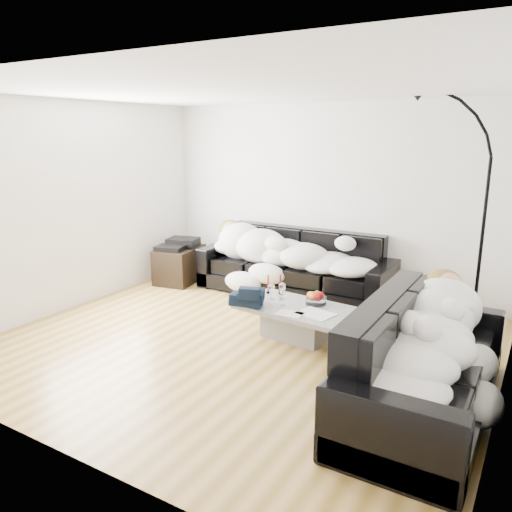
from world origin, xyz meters
The scene contains 23 objects.
ground centered at (0.00, 0.00, 0.00)m, with size 5.00×5.00×0.00m, color olive.
wall_back centered at (0.00, 2.25, 1.30)m, with size 5.00×0.02×2.60m, color silver.
wall_left centered at (-2.50, 0.00, 1.30)m, with size 0.02×4.50×2.60m, color silver.
ceiling centered at (0.00, 0.00, 2.60)m, with size 5.00×5.00×0.00m, color white.
sofa_back centered at (-0.27, 1.79, 0.44)m, with size 2.70×0.93×0.88m, color black.
sofa_right centered at (1.97, -0.35, 0.45)m, with size 2.22×0.95×0.90m, color black.
sleeper_back centered at (-0.27, 1.74, 0.65)m, with size 2.28×0.79×0.46m, color white, non-canonical shape.
sleeper_right centered at (1.97, -0.35, 0.65)m, with size 1.90×0.80×0.47m, color white, non-canonical shape.
teal_cushion centered at (1.91, 0.33, 0.72)m, with size 0.36×0.30×0.20m, color #0F656C.
coffee_table centered at (0.43, 0.43, 0.18)m, with size 1.25×0.73×0.36m, color #939699.
fruit_bowl centered at (0.59, 0.60, 0.44)m, with size 0.23×0.23×0.14m, color white.
wine_glass_a centered at (0.18, 0.57, 0.46)m, with size 0.08×0.08×0.19m, color white.
wine_glass_b centered at (0.09, 0.49, 0.46)m, with size 0.08×0.08×0.19m, color white.
wine_glass_c centered at (0.29, 0.39, 0.45)m, with size 0.07×0.07×0.17m, color white.
candle_left centered at (-0.05, 0.66, 0.48)m, with size 0.04×0.04×0.22m, color maroon.
candle_right centered at (0.08, 0.72, 0.48)m, with size 0.04×0.04×0.23m, color maroon.
newspaper_a centered at (0.72, 0.31, 0.37)m, with size 0.37×0.28×0.01m, color silver.
newspaper_b centered at (0.48, 0.18, 0.37)m, with size 0.27×0.19×0.01m, color silver.
navy_jacket centered at (-0.03, 0.18, 0.54)m, with size 0.37×0.31×0.18m, color black, non-canonical shape.
shoes centered at (1.82, -1.05, 0.05)m, with size 0.41×0.30×0.09m, color #472311, non-canonical shape.
av_cabinet centered at (-2.03, 1.46, 0.26)m, with size 0.52×0.76×0.52m, color black.
stereo centered at (-2.03, 1.46, 0.59)m, with size 0.44×0.34×0.13m, color black.
floor_lamp centered at (2.07, 1.75, 1.19)m, with size 0.87×0.35×2.39m, color black, non-canonical shape.
Camera 1 is at (2.67, -4.21, 2.20)m, focal length 35.00 mm.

